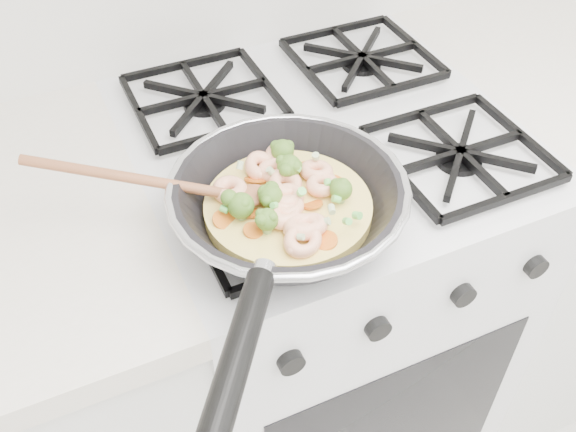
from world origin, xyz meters
name	(u,v)px	position (x,y,z in m)	size (l,w,h in m)	color
stove	(316,305)	(0.00, 1.70, 0.46)	(0.60, 0.60, 0.92)	white
skillet	(286,203)	(-0.15, 1.52, 0.96)	(0.46, 0.45, 0.10)	black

